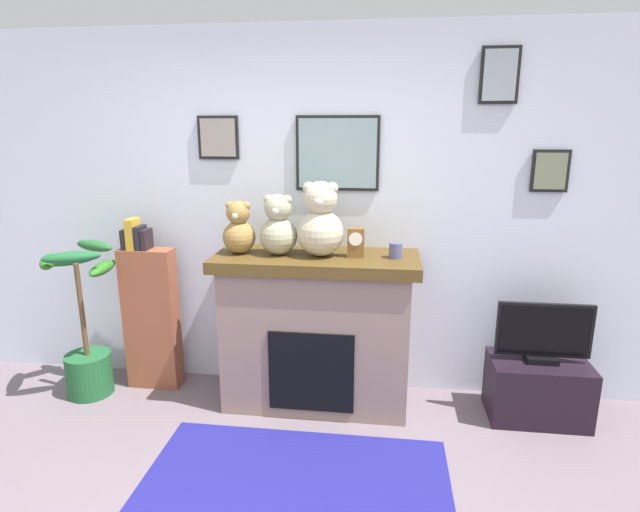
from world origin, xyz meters
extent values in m
cube|color=silver|center=(0.00, 2.00, 1.30)|extent=(5.20, 0.12, 2.60)
cube|color=black|center=(0.28, 1.93, 1.75)|extent=(0.58, 0.02, 0.51)
cube|color=#7D989F|center=(0.28, 1.91, 1.75)|extent=(0.54, 0.00, 0.47)
cube|color=black|center=(1.32, 1.93, 2.24)|extent=(0.24, 0.02, 0.35)
cube|color=#949EA7|center=(1.32, 1.91, 2.24)|extent=(0.20, 0.00, 0.31)
cube|color=black|center=(-0.56, 1.93, 1.85)|extent=(0.29, 0.02, 0.30)
cube|color=gray|center=(-0.56, 1.91, 1.85)|extent=(0.25, 0.00, 0.26)
cube|color=black|center=(1.69, 1.93, 1.64)|extent=(0.24, 0.02, 0.28)
cube|color=#72795C|center=(1.69, 1.91, 1.64)|extent=(0.20, 0.00, 0.24)
cube|color=#856C61|center=(0.17, 1.67, 0.50)|extent=(1.26, 0.54, 1.01)
cube|color=#503918|center=(0.17, 1.67, 1.05)|extent=(1.38, 0.60, 0.08)
cube|color=black|center=(0.17, 1.39, 0.36)|extent=(0.57, 0.02, 0.55)
cube|color=brown|center=(-1.08, 1.74, 0.54)|extent=(0.39, 0.16, 1.07)
cube|color=black|center=(-1.22, 1.74, 1.14)|extent=(0.03, 0.13, 0.14)
cube|color=gold|center=(-1.16, 1.74, 1.18)|extent=(0.06, 0.13, 0.22)
cube|color=black|center=(-1.11, 1.74, 1.16)|extent=(0.04, 0.13, 0.17)
cube|color=black|center=(-1.06, 1.74, 1.14)|extent=(0.04, 0.13, 0.15)
cylinder|color=#1E592D|center=(-1.51, 1.55, 0.16)|extent=(0.32, 0.32, 0.31)
cylinder|color=brown|center=(-1.51, 1.55, 0.65)|extent=(0.04, 0.04, 0.69)
ellipsoid|color=#296C1E|center=(-1.32, 1.57, 0.97)|extent=(0.14, 0.37, 0.08)
ellipsoid|color=#225B2A|center=(-1.45, 1.70, 1.10)|extent=(0.37, 0.23, 0.08)
ellipsoid|color=#1D6C24|center=(-1.61, 1.65, 1.00)|extent=(0.32, 0.33, 0.08)
ellipsoid|color=#2A6A1F|center=(-1.65, 1.47, 1.03)|extent=(0.25, 0.37, 0.08)
ellipsoid|color=#1B582C|center=(-1.41, 1.37, 1.09)|extent=(0.37, 0.26, 0.08)
cube|color=black|center=(1.68, 1.64, 0.21)|extent=(0.64, 0.40, 0.41)
cube|color=black|center=(1.68, 1.64, 0.43)|extent=(0.20, 0.14, 0.04)
cube|color=black|center=(1.68, 1.64, 0.63)|extent=(0.61, 0.03, 0.37)
cube|color=black|center=(1.68, 1.62, 0.63)|extent=(0.57, 0.00, 0.33)
cube|color=navy|center=(0.17, 0.72, 0.00)|extent=(1.72, 1.08, 0.01)
cylinder|color=#4C517A|center=(0.70, 1.65, 1.14)|extent=(0.09, 0.09, 0.10)
cube|color=brown|center=(0.44, 1.65, 1.18)|extent=(0.11, 0.08, 0.19)
cylinder|color=white|center=(0.44, 1.61, 1.21)|extent=(0.09, 0.01, 0.09)
sphere|color=olive|center=(-0.35, 1.65, 1.20)|extent=(0.22, 0.22, 0.22)
sphere|color=olive|center=(-0.35, 1.65, 1.37)|extent=(0.16, 0.16, 0.16)
sphere|color=olive|center=(-0.41, 1.65, 1.41)|extent=(0.06, 0.06, 0.06)
sphere|color=olive|center=(-0.30, 1.65, 1.41)|extent=(0.06, 0.06, 0.06)
sphere|color=beige|center=(-0.35, 1.59, 1.36)|extent=(0.05, 0.05, 0.05)
sphere|color=#A09E7E|center=(-0.08, 1.65, 1.21)|extent=(0.25, 0.25, 0.25)
sphere|color=#A09E7E|center=(-0.08, 1.65, 1.40)|extent=(0.18, 0.18, 0.18)
sphere|color=#A09E7E|center=(-0.15, 1.65, 1.46)|extent=(0.06, 0.06, 0.06)
sphere|color=#A09E7E|center=(-0.02, 1.65, 1.46)|extent=(0.06, 0.06, 0.06)
sphere|color=beige|center=(-0.08, 1.58, 1.40)|extent=(0.05, 0.05, 0.05)
sphere|color=#BEB396|center=(0.20, 1.65, 1.24)|extent=(0.31, 0.31, 0.31)
sphere|color=#BEB396|center=(0.20, 1.65, 1.47)|extent=(0.22, 0.22, 0.22)
sphere|color=#BEB396|center=(0.12, 1.65, 1.54)|extent=(0.08, 0.08, 0.08)
sphere|color=#BEB396|center=(0.28, 1.65, 1.54)|extent=(0.08, 0.08, 0.08)
sphere|color=beige|center=(0.20, 1.56, 1.46)|extent=(0.07, 0.07, 0.07)
camera|label=1|loc=(0.62, -1.61, 1.93)|focal=28.45mm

